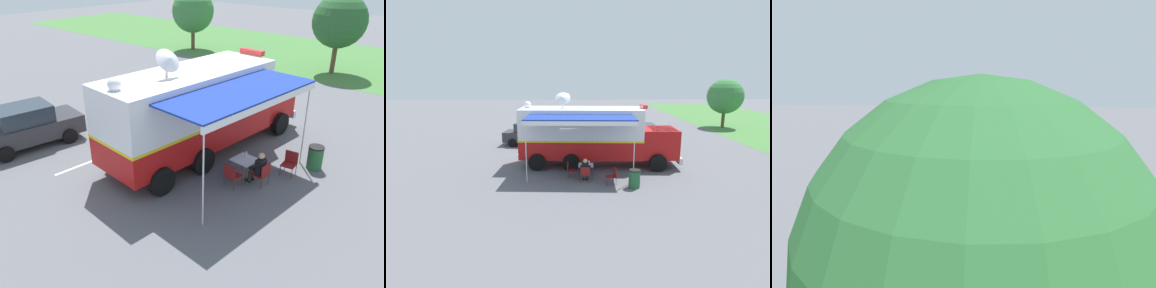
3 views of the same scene
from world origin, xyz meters
The scene contains 13 objects.
ground_plane centered at (0.00, 0.00, 0.00)m, with size 100.00×100.00×0.00m, color #5B5B60.
lot_stripe centered at (-2.55, -1.98, 0.00)m, with size 0.12×4.80×0.01m, color silver.
command_truck centered at (0.07, 0.74, 1.94)m, with size 5.17×9.61×4.53m.
folding_table centered at (2.52, 0.17, 0.67)m, with size 0.84×0.84×0.73m.
water_bottle centered at (2.45, 0.34, 0.83)m, with size 0.07×0.07×0.22m.
folding_chair_at_table centered at (3.32, 0.10, 0.51)m, with size 0.51×0.51×0.87m.
folding_chair_beside_table centered at (2.58, -0.68, 0.51)m, with size 0.51×0.51×0.87m.
folding_chair_spare_by_truck centered at (3.61, 1.47, 0.51)m, with size 0.54×0.54×0.87m.
seated_responder centered at (3.13, 0.11, 0.65)m, with size 0.68×0.57×1.25m.
trash_bin centered at (4.10, 2.48, 0.46)m, with size 0.57×0.57×0.91m.
car_behind_truck centered at (-4.99, 4.83, 0.88)m, with size 2.13×4.26×1.76m.
car_far_corner centered at (-5.75, -3.70, 0.88)m, with size 2.40×4.39×1.76m.
tree_far_left centered at (-13.60, 15.32, 3.21)m, with size 3.57×3.57×5.01m.
Camera 2 is at (19.00, -0.73, 5.52)m, focal length 29.94 mm.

